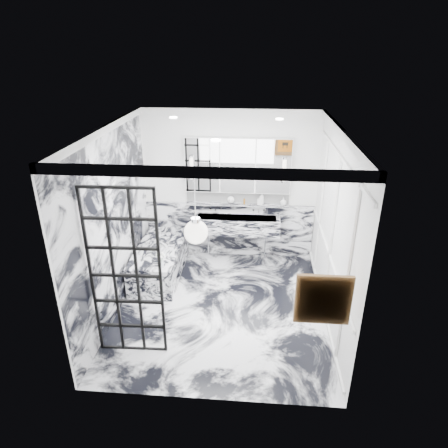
# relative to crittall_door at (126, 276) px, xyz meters

# --- Properties ---
(floor) EXTENTS (3.60, 3.60, 0.00)m
(floor) POSITION_rel_crittall_door_xyz_m (1.10, 1.04, -1.16)
(floor) COLOR silver
(floor) RESTS_ON ground
(ceiling) EXTENTS (3.60, 3.60, 0.00)m
(ceiling) POSITION_rel_crittall_door_xyz_m (1.10, 1.04, 1.64)
(ceiling) COLOR white
(ceiling) RESTS_ON wall_back
(wall_back) EXTENTS (3.60, 0.00, 3.60)m
(wall_back) POSITION_rel_crittall_door_xyz_m (1.10, 2.84, 0.24)
(wall_back) COLOR white
(wall_back) RESTS_ON floor
(wall_front) EXTENTS (3.60, 0.00, 3.60)m
(wall_front) POSITION_rel_crittall_door_xyz_m (1.10, -0.76, 0.24)
(wall_front) COLOR white
(wall_front) RESTS_ON floor
(wall_left) EXTENTS (0.00, 3.60, 3.60)m
(wall_left) POSITION_rel_crittall_door_xyz_m (-0.50, 1.04, 0.24)
(wall_left) COLOR white
(wall_left) RESTS_ON floor
(wall_right) EXTENTS (0.00, 3.60, 3.60)m
(wall_right) POSITION_rel_crittall_door_xyz_m (2.70, 1.04, 0.24)
(wall_right) COLOR white
(wall_right) RESTS_ON floor
(marble_clad_back) EXTENTS (3.18, 0.05, 1.05)m
(marble_clad_back) POSITION_rel_crittall_door_xyz_m (1.10, 2.81, -0.64)
(marble_clad_back) COLOR silver
(marble_clad_back) RESTS_ON floor
(marble_clad_left) EXTENTS (0.02, 3.56, 2.68)m
(marble_clad_left) POSITION_rel_crittall_door_xyz_m (-0.48, 1.04, 0.18)
(marble_clad_left) COLOR silver
(marble_clad_left) RESTS_ON floor
(panel_molding) EXTENTS (0.03, 3.40, 2.30)m
(panel_molding) POSITION_rel_crittall_door_xyz_m (2.68, 1.04, 0.14)
(panel_molding) COLOR white
(panel_molding) RESTS_ON floor
(soap_bottle_a) EXTENTS (0.11, 0.11, 0.23)m
(soap_bottle_a) POSITION_rel_crittall_door_xyz_m (1.70, 2.75, 0.04)
(soap_bottle_a) COLOR #8C5919
(soap_bottle_a) RESTS_ON ledge
(soap_bottle_b) EXTENTS (0.09, 0.09, 0.17)m
(soap_bottle_b) POSITION_rel_crittall_door_xyz_m (1.66, 2.75, 0.01)
(soap_bottle_b) COLOR #4C4C51
(soap_bottle_b) RESTS_ON ledge
(soap_bottle_c) EXTENTS (0.13, 0.13, 0.15)m
(soap_bottle_c) POSITION_rel_crittall_door_xyz_m (2.10, 2.75, -0.00)
(soap_bottle_c) COLOR silver
(soap_bottle_c) RESTS_ON ledge
(face_pot) EXTENTS (0.13, 0.13, 0.13)m
(face_pot) POSITION_rel_crittall_door_xyz_m (1.13, 2.75, 0.00)
(face_pot) COLOR white
(face_pot) RESTS_ON ledge
(amber_bottle) EXTENTS (0.04, 0.04, 0.10)m
(amber_bottle) POSITION_rel_crittall_door_xyz_m (1.38, 2.75, -0.02)
(amber_bottle) COLOR #8C5919
(amber_bottle) RESTS_ON ledge
(flower_vase) EXTENTS (0.08, 0.08, 0.12)m
(flower_vase) POSITION_rel_crittall_door_xyz_m (0.12, 1.28, -0.55)
(flower_vase) COLOR silver
(flower_vase) RESTS_ON bathtub
(crittall_door) EXTENTS (0.88, 0.06, 2.33)m
(crittall_door) POSITION_rel_crittall_door_xyz_m (0.00, 0.00, 0.00)
(crittall_door) COLOR black
(crittall_door) RESTS_ON floor
(artwork) EXTENTS (0.47, 0.04, 0.47)m
(artwork) POSITION_rel_crittall_door_xyz_m (2.30, -0.72, 0.28)
(artwork) COLOR orange
(artwork) RESTS_ON wall_front
(pendant_light) EXTENTS (0.27, 0.27, 0.27)m
(pendant_light) POSITION_rel_crittall_door_xyz_m (0.94, -0.21, 0.74)
(pendant_light) COLOR white
(pendant_light) RESTS_ON ceiling
(trough_sink) EXTENTS (1.60, 0.45, 0.30)m
(trough_sink) POSITION_rel_crittall_door_xyz_m (1.25, 2.59, -0.43)
(trough_sink) COLOR silver
(trough_sink) RESTS_ON wall_back
(ledge) EXTENTS (1.90, 0.14, 0.04)m
(ledge) POSITION_rel_crittall_door_xyz_m (1.25, 2.76, -0.09)
(ledge) COLOR silver
(ledge) RESTS_ON wall_back
(subway_tile) EXTENTS (1.90, 0.03, 0.23)m
(subway_tile) POSITION_rel_crittall_door_xyz_m (1.25, 2.82, 0.04)
(subway_tile) COLOR white
(subway_tile) RESTS_ON wall_back
(mirror_cabinet) EXTENTS (1.90, 0.16, 1.00)m
(mirror_cabinet) POSITION_rel_crittall_door_xyz_m (1.25, 2.76, 0.66)
(mirror_cabinet) COLOR white
(mirror_cabinet) RESTS_ON wall_back
(sconce_left) EXTENTS (0.07, 0.07, 0.40)m
(sconce_left) POSITION_rel_crittall_door_xyz_m (0.43, 2.67, 0.62)
(sconce_left) COLOR white
(sconce_left) RESTS_ON mirror_cabinet
(sconce_right) EXTENTS (0.07, 0.07, 0.40)m
(sconce_right) POSITION_rel_crittall_door_xyz_m (2.07, 2.67, 0.62)
(sconce_right) COLOR white
(sconce_right) RESTS_ON mirror_cabinet
(bathtub) EXTENTS (0.75, 1.65, 0.55)m
(bathtub) POSITION_rel_crittall_door_xyz_m (-0.07, 1.93, -0.89)
(bathtub) COLOR silver
(bathtub) RESTS_ON floor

